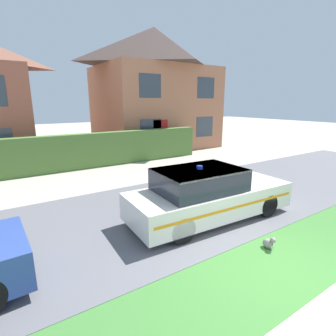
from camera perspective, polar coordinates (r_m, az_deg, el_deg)
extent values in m
plane|color=#A89E8E|center=(5.65, 24.37, -20.74)|extent=(80.00, 80.00, 0.00)
cube|color=#5B5B60|center=(8.00, 0.64, -8.74)|extent=(28.00, 5.23, 0.01)
cube|color=#3D7533|center=(5.78, 21.63, -19.53)|extent=(28.00, 1.78, 0.01)
cube|color=#4C7233|center=(13.55, -12.68, 4.11)|extent=(10.27, 0.51, 1.67)
cylinder|color=black|center=(7.86, 20.78, -7.62)|extent=(0.64, 0.23, 0.63)
cylinder|color=black|center=(8.79, 13.28, -4.76)|extent=(0.64, 0.23, 0.63)
cylinder|color=black|center=(6.06, 3.01, -13.32)|extent=(0.64, 0.23, 0.63)
cylinder|color=black|center=(7.22, -3.55, -8.62)|extent=(0.64, 0.23, 0.63)
cube|color=silver|center=(7.30, 9.22, -6.79)|extent=(4.67, 1.91, 0.69)
cube|color=#232833|center=(6.86, 6.82, -2.53)|extent=(2.28, 1.62, 0.57)
cube|color=silver|center=(6.79, 6.88, -0.39)|extent=(2.28, 1.62, 0.04)
cube|color=orange|center=(6.71, 13.88, -8.51)|extent=(4.36, 0.22, 0.07)
cube|color=orange|center=(7.91, 5.33, -4.61)|extent=(4.36, 0.22, 0.07)
cylinder|color=#1933A5|center=(6.77, 6.90, 0.13)|extent=(0.16, 0.16, 0.09)
ellipsoid|color=gray|center=(6.36, 20.95, -15.12)|extent=(0.17, 0.25, 0.21)
ellipsoid|color=beige|center=(6.32, 21.65, -15.53)|extent=(0.09, 0.07, 0.12)
sphere|color=gray|center=(6.25, 21.87, -14.39)|extent=(0.12, 0.12, 0.12)
cone|color=gray|center=(6.20, 21.74, -14.06)|extent=(0.05, 0.05, 0.05)
cone|color=gray|center=(6.25, 22.10, -13.86)|extent=(0.05, 0.05, 0.05)
cylinder|color=gray|center=(6.51, 20.73, -15.27)|extent=(0.04, 0.20, 0.04)
cube|color=#A86B4C|center=(19.06, -2.85, 12.90)|extent=(7.50, 6.01, 5.41)
pyramid|color=#473833|center=(19.39, -3.01, 24.72)|extent=(7.87, 6.31, 2.53)
cube|color=red|center=(15.88, -1.62, 6.67)|extent=(1.00, 0.02, 2.10)
cube|color=#333D47|center=(15.50, -3.72, 8.19)|extent=(1.40, 0.02, 1.30)
cube|color=#333D47|center=(17.88, 7.98, 8.88)|extent=(1.40, 0.02, 1.30)
cube|color=#333D47|center=(15.44, -3.88, 17.42)|extent=(1.40, 0.02, 1.30)
cube|color=#333D47|center=(17.84, 8.26, 16.87)|extent=(1.40, 0.02, 1.30)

